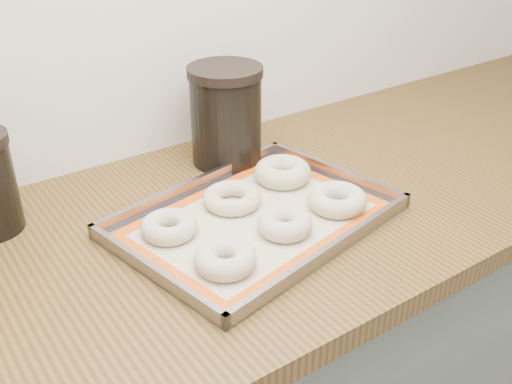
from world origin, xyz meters
TOP-DOWN VIEW (x-y plane):
  - countertop at (0.00, 1.68)m, footprint 3.06×0.68m
  - baking_tray at (0.24, 1.63)m, footprint 0.52×0.41m
  - baking_mat at (0.24, 1.63)m, footprint 0.47×0.37m
  - bagel_front_left at (0.12, 1.54)m, footprint 0.11×0.11m
  - bagel_front_mid at (0.26, 1.57)m, footprint 0.10×0.10m
  - bagel_front_right at (0.38, 1.58)m, footprint 0.12×0.12m
  - bagel_back_left at (0.10, 1.68)m, footprint 0.11×0.11m
  - bagel_back_mid at (0.23, 1.70)m, footprint 0.13×0.13m
  - bagel_back_right at (0.37, 1.72)m, footprint 0.15×0.15m
  - canister_right at (0.33, 1.87)m, footprint 0.15×0.15m

SIDE VIEW (x-z plane):
  - countertop at x=0.00m, z-range 0.86..0.90m
  - baking_mat at x=0.24m, z-range 0.90..0.91m
  - baking_tray at x=0.24m, z-range 0.89..0.92m
  - bagel_back_mid at x=0.23m, z-range 0.90..0.94m
  - bagel_back_left at x=0.10m, z-range 0.90..0.94m
  - bagel_front_right at x=0.38m, z-range 0.90..0.94m
  - bagel_front_mid at x=0.26m, z-range 0.90..0.94m
  - bagel_front_left at x=0.12m, z-range 0.90..0.94m
  - bagel_back_right at x=0.37m, z-range 0.90..0.94m
  - canister_right at x=0.33m, z-range 0.90..1.10m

